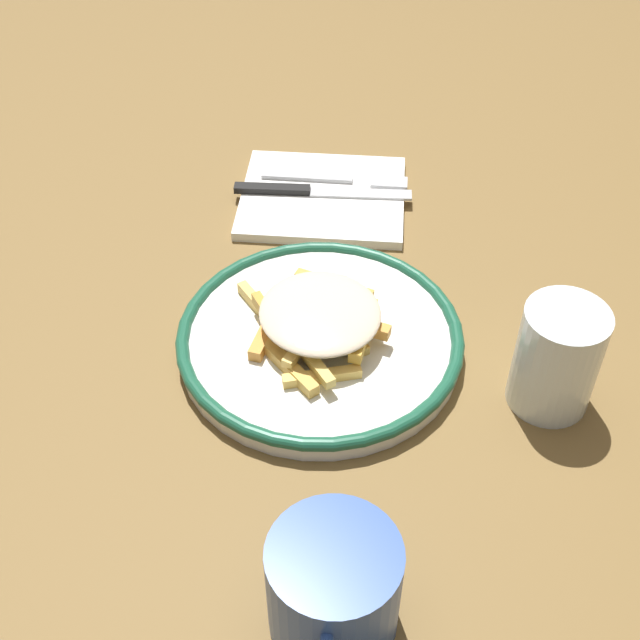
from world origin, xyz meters
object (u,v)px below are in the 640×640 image
object	(u,v)px
knife	(307,191)
water_glass	(557,358)
fork	(335,179)
coffee_mug	(333,589)
napkin	(323,197)
fries_heap	(318,319)
plate	(320,339)

from	to	relation	value
knife	water_glass	distance (m)	0.38
fork	coffee_mug	world-z (taller)	coffee_mug
napkin	fries_heap	bearing A→B (deg)	4.96
napkin	fork	world-z (taller)	fork
fork	water_glass	size ratio (longest dim) A/B	1.65
plate	napkin	bearing A→B (deg)	-174.50
fork	water_glass	bearing A→B (deg)	36.08
fries_heap	napkin	xyz separation A→B (m)	(-0.24, -0.02, -0.03)
knife	napkin	bearing A→B (deg)	93.03
water_glass	coffee_mug	bearing A→B (deg)	-36.45
water_glass	fries_heap	bearing A→B (deg)	-100.49
plate	water_glass	bearing A→B (deg)	79.38
fork	coffee_mug	xyz separation A→B (m)	(0.55, 0.05, 0.03)
fork	knife	xyz separation A→B (m)	(0.03, -0.03, 0.00)
plate	water_glass	size ratio (longest dim) A/B	2.62
fries_heap	coffee_mug	distance (m)	0.28
plate	fries_heap	size ratio (longest dim) A/B	1.63
knife	fork	bearing A→B (deg)	133.14
napkin	knife	world-z (taller)	knife
fries_heap	water_glass	xyz separation A→B (m)	(0.04, 0.22, 0.01)
water_glass	fork	bearing A→B (deg)	-143.92
knife	water_glass	world-z (taller)	water_glass
coffee_mug	water_glass	bearing A→B (deg)	143.55
napkin	water_glass	bearing A→B (deg)	40.17
fries_heap	water_glass	size ratio (longest dim) A/B	1.61
plate	coffee_mug	bearing A→B (deg)	8.20
plate	fork	size ratio (longest dim) A/B	1.58
napkin	water_glass	xyz separation A→B (m)	(0.28, 0.24, 0.05)
fries_heap	knife	distance (m)	0.25
plate	coffee_mug	size ratio (longest dim) A/B	2.24
knife	coffee_mug	world-z (taller)	coffee_mug
knife	plate	bearing A→B (deg)	9.92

